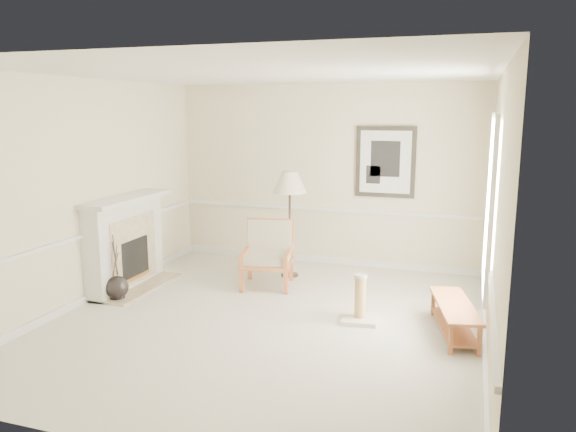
{
  "coord_description": "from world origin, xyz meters",
  "views": [
    {
      "loc": [
        2.28,
        -5.97,
        2.52
      ],
      "look_at": [
        0.04,
        0.7,
        1.16
      ],
      "focal_mm": 35.0,
      "sensor_mm": 36.0,
      "label": 1
    }
  ],
  "objects_px": {
    "bench": "(454,314)",
    "scratching_post": "(360,307)",
    "armchair": "(268,251)",
    "floor_vase": "(117,288)",
    "floor_lamp": "(290,185)"
  },
  "relations": [
    {
      "from": "armchair",
      "to": "bench",
      "type": "bearing_deg",
      "value": -33.26
    },
    {
      "from": "floor_lamp",
      "to": "bench",
      "type": "xyz_separation_m",
      "value": [
        2.47,
        -1.53,
        -1.16
      ]
    },
    {
      "from": "armchair",
      "to": "bench",
      "type": "distance_m",
      "value": 2.85
    },
    {
      "from": "floor_lamp",
      "to": "bench",
      "type": "distance_m",
      "value": 3.13
    },
    {
      "from": "bench",
      "to": "scratching_post",
      "type": "distance_m",
      "value": 1.09
    },
    {
      "from": "bench",
      "to": "scratching_post",
      "type": "xyz_separation_m",
      "value": [
        -1.08,
        0.03,
        -0.05
      ]
    },
    {
      "from": "bench",
      "to": "scratching_post",
      "type": "height_order",
      "value": "scratching_post"
    },
    {
      "from": "floor_vase",
      "to": "floor_lamp",
      "type": "bearing_deg",
      "value": 44.14
    },
    {
      "from": "armchair",
      "to": "scratching_post",
      "type": "relative_size",
      "value": 1.58
    },
    {
      "from": "floor_vase",
      "to": "armchair",
      "type": "bearing_deg",
      "value": 37.97
    },
    {
      "from": "armchair",
      "to": "scratching_post",
      "type": "distance_m",
      "value": 1.88
    },
    {
      "from": "armchair",
      "to": "bench",
      "type": "height_order",
      "value": "armchair"
    },
    {
      "from": "floor_vase",
      "to": "floor_lamp",
      "type": "relative_size",
      "value": 0.56
    },
    {
      "from": "armchair",
      "to": "bench",
      "type": "relative_size",
      "value": 0.71
    },
    {
      "from": "floor_lamp",
      "to": "scratching_post",
      "type": "xyz_separation_m",
      "value": [
        1.38,
        -1.49,
        -1.21
      ]
    }
  ]
}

